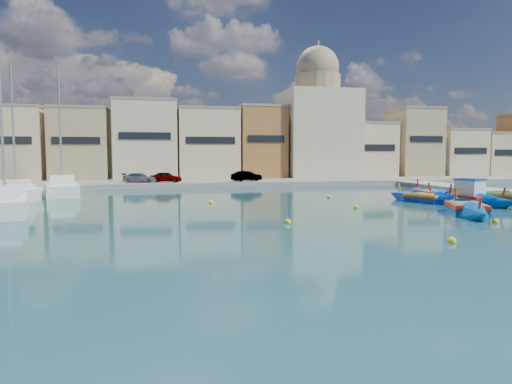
{
  "coord_description": "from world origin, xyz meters",
  "views": [
    {
      "loc": [
        -12.5,
        -22.32,
        3.84
      ],
      "look_at": [
        -6.34,
        6.0,
        1.4
      ],
      "focal_mm": 32.0,
      "sensor_mm": 36.0,
      "label": 1
    }
  ],
  "objects_px": {
    "church_block": "(317,122)",
    "luzzu_green": "(426,199)",
    "luzzu_blue_south": "(466,210)",
    "luzzu_blue_cabin": "(464,199)",
    "yacht_mid": "(7,204)",
    "yacht_midnorth": "(23,195)",
    "yacht_north": "(62,189)",
    "luzzu_cyan_mid": "(432,196)"
  },
  "relations": [
    {
      "from": "luzzu_blue_cabin",
      "to": "yacht_midnorth",
      "type": "height_order",
      "value": "yacht_midnorth"
    },
    {
      "from": "yacht_midnorth",
      "to": "yacht_mid",
      "type": "bearing_deg",
      "value": -82.87
    },
    {
      "from": "yacht_north",
      "to": "luzzu_blue_cabin",
      "type": "bearing_deg",
      "value": -26.45
    },
    {
      "from": "yacht_north",
      "to": "luzzu_blue_south",
      "type": "bearing_deg",
      "value": -36.25
    },
    {
      "from": "church_block",
      "to": "yacht_north",
      "type": "xyz_separation_m",
      "value": [
        -31.35,
        -16.31,
        -7.91
      ]
    },
    {
      "from": "church_block",
      "to": "luzzu_blue_south",
      "type": "xyz_separation_m",
      "value": [
        -3.21,
        -36.94,
        -8.15
      ]
    },
    {
      "from": "luzzu_blue_south",
      "to": "yacht_midnorth",
      "type": "height_order",
      "value": "yacht_midnorth"
    },
    {
      "from": "yacht_midnorth",
      "to": "yacht_mid",
      "type": "relative_size",
      "value": 0.97
    },
    {
      "from": "yacht_midnorth",
      "to": "yacht_mid",
      "type": "xyz_separation_m",
      "value": [
        0.9,
        -7.23,
        0.01
      ]
    },
    {
      "from": "yacht_mid",
      "to": "luzzu_blue_south",
      "type": "bearing_deg",
      "value": -15.04
    },
    {
      "from": "luzzu_blue_south",
      "to": "luzzu_green",
      "type": "bearing_deg",
      "value": 77.34
    },
    {
      "from": "luzzu_blue_south",
      "to": "yacht_mid",
      "type": "height_order",
      "value": "yacht_mid"
    },
    {
      "from": "luzzu_blue_cabin",
      "to": "yacht_mid",
      "type": "xyz_separation_m",
      "value": [
        -32.65,
        2.94,
        0.11
      ]
    },
    {
      "from": "luzzu_green",
      "to": "yacht_midnorth",
      "type": "bearing_deg",
      "value": 165.41
    },
    {
      "from": "luzzu_blue_south",
      "to": "yacht_mid",
      "type": "distance_m",
      "value": 30.2
    },
    {
      "from": "luzzu_blue_cabin",
      "to": "luzzu_blue_south",
      "type": "xyz_separation_m",
      "value": [
        -3.48,
        -4.9,
        -0.11
      ]
    },
    {
      "from": "luzzu_blue_cabin",
      "to": "church_block",
      "type": "bearing_deg",
      "value": 90.48
    },
    {
      "from": "luzzu_blue_cabin",
      "to": "luzzu_cyan_mid",
      "type": "relative_size",
      "value": 0.94
    },
    {
      "from": "luzzu_blue_south",
      "to": "yacht_midnorth",
      "type": "relative_size",
      "value": 0.72
    },
    {
      "from": "luzzu_blue_south",
      "to": "yacht_midnorth",
      "type": "xyz_separation_m",
      "value": [
        -30.07,
        15.06,
        0.21
      ]
    },
    {
      "from": "church_block",
      "to": "luzzu_blue_south",
      "type": "relative_size",
      "value": 2.21
    },
    {
      "from": "church_block",
      "to": "luzzu_blue_cabin",
      "type": "bearing_deg",
      "value": -89.52
    },
    {
      "from": "church_block",
      "to": "yacht_mid",
      "type": "distance_m",
      "value": 44.25
    },
    {
      "from": "luzzu_blue_cabin",
      "to": "yacht_north",
      "type": "xyz_separation_m",
      "value": [
        -31.62,
        15.73,
        0.12
      ]
    },
    {
      "from": "church_block",
      "to": "luzzu_green",
      "type": "bearing_deg",
      "value": -93.19
    },
    {
      "from": "yacht_north",
      "to": "yacht_midnorth",
      "type": "bearing_deg",
      "value": -109.13
    },
    {
      "from": "yacht_north",
      "to": "yacht_mid",
      "type": "height_order",
      "value": "yacht_north"
    },
    {
      "from": "luzzu_green",
      "to": "yacht_north",
      "type": "xyz_separation_m",
      "value": [
        -29.67,
        13.79,
        0.24
      ]
    },
    {
      "from": "luzzu_cyan_mid",
      "to": "yacht_north",
      "type": "distance_m",
      "value": 33.65
    },
    {
      "from": "church_block",
      "to": "yacht_midnorth",
      "type": "bearing_deg",
      "value": -146.68
    },
    {
      "from": "yacht_north",
      "to": "yacht_mid",
      "type": "bearing_deg",
      "value": -94.59
    },
    {
      "from": "luzzu_blue_south",
      "to": "yacht_midnorth",
      "type": "distance_m",
      "value": 33.63
    },
    {
      "from": "luzzu_green",
      "to": "yacht_north",
      "type": "bearing_deg",
      "value": 155.07
    },
    {
      "from": "yacht_midnorth",
      "to": "luzzu_cyan_mid",
      "type": "bearing_deg",
      "value": -10.75
    },
    {
      "from": "luzzu_cyan_mid",
      "to": "yacht_mid",
      "type": "height_order",
      "value": "yacht_mid"
    },
    {
      "from": "yacht_mid",
      "to": "yacht_north",
      "type": "bearing_deg",
      "value": 85.41
    },
    {
      "from": "luzzu_blue_south",
      "to": "yacht_north",
      "type": "xyz_separation_m",
      "value": [
        -28.14,
        20.63,
        0.24
      ]
    },
    {
      "from": "luzzu_cyan_mid",
      "to": "luzzu_green",
      "type": "relative_size",
      "value": 1.22
    },
    {
      "from": "luzzu_green",
      "to": "luzzu_cyan_mid",
      "type": "bearing_deg",
      "value": 46.37
    },
    {
      "from": "luzzu_blue_cabin",
      "to": "luzzu_blue_south",
      "type": "bearing_deg",
      "value": -125.4
    },
    {
      "from": "luzzu_cyan_mid",
      "to": "luzzu_green",
      "type": "bearing_deg",
      "value": -133.63
    },
    {
      "from": "yacht_midnorth",
      "to": "luzzu_blue_cabin",
      "type": "bearing_deg",
      "value": -16.85
    }
  ]
}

